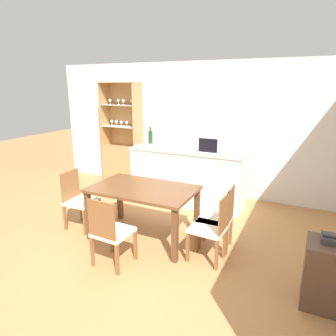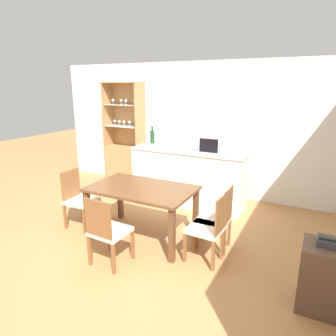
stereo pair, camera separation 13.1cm
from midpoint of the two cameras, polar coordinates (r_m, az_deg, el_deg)
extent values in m
plane|color=#B27A47|center=(4.08, -6.96, -15.81)|extent=(18.00, 18.00, 0.00)
cube|color=silver|center=(5.92, 6.46, 7.32)|extent=(6.80, 0.06, 2.55)
cube|color=white|center=(5.45, 2.95, -1.81)|extent=(2.03, 0.60, 0.98)
cube|color=beige|center=(5.32, 3.03, 3.37)|extent=(2.06, 0.63, 0.03)
cube|color=tan|center=(6.71, -9.11, 0.60)|extent=(0.84, 0.39, 0.81)
cube|color=tan|center=(6.67, -8.60, 10.01)|extent=(0.84, 0.02, 1.36)
cube|color=tan|center=(6.76, -12.42, 9.90)|extent=(0.02, 0.39, 1.36)
cube|color=tan|center=(6.29, -6.41, 9.77)|extent=(0.02, 0.39, 1.36)
cube|color=tan|center=(6.49, -9.79, 15.76)|extent=(0.84, 0.39, 0.02)
cube|color=white|center=(6.54, -9.43, 7.84)|extent=(0.79, 0.34, 0.01)
cube|color=white|center=(6.50, -9.61, 11.76)|extent=(0.79, 0.34, 0.01)
cylinder|color=white|center=(6.74, -11.20, 8.04)|extent=(0.04, 0.04, 0.01)
cylinder|color=white|center=(6.73, -11.21, 8.29)|extent=(0.01, 0.01, 0.06)
sphere|color=white|center=(6.73, -11.24, 8.73)|extent=(0.06, 0.06, 0.06)
cylinder|color=white|center=(6.65, -11.53, 11.81)|extent=(0.04, 0.04, 0.01)
cylinder|color=white|center=(6.64, -11.54, 12.08)|extent=(0.01, 0.01, 0.06)
sphere|color=white|center=(6.64, -11.57, 12.52)|extent=(0.06, 0.06, 0.06)
cylinder|color=white|center=(6.64, -10.34, 7.97)|extent=(0.04, 0.04, 0.01)
cylinder|color=white|center=(6.63, -10.36, 8.23)|extent=(0.01, 0.01, 0.06)
sphere|color=white|center=(6.63, -10.38, 8.67)|extent=(0.06, 0.06, 0.06)
cylinder|color=white|center=(6.59, -9.99, 11.86)|extent=(0.04, 0.04, 0.01)
cylinder|color=white|center=(6.59, -10.00, 12.13)|extent=(0.01, 0.01, 0.06)
sphere|color=white|center=(6.59, -10.02, 12.57)|extent=(0.06, 0.06, 0.06)
cylinder|color=white|center=(6.54, -9.45, 7.90)|extent=(0.04, 0.04, 0.01)
cylinder|color=white|center=(6.54, -9.46, 8.17)|extent=(0.01, 0.01, 0.06)
sphere|color=white|center=(6.53, -9.48, 8.62)|extent=(0.06, 0.06, 0.06)
cylinder|color=white|center=(6.43, -9.12, 11.81)|extent=(0.04, 0.04, 0.01)
cylinder|color=white|center=(6.43, -9.13, 12.08)|extent=(0.01, 0.01, 0.06)
sphere|color=white|center=(6.42, -9.15, 12.54)|extent=(0.06, 0.06, 0.06)
cylinder|color=white|center=(6.47, -8.41, 7.86)|extent=(0.04, 0.04, 0.01)
cylinder|color=white|center=(6.46, -8.42, 8.13)|extent=(0.01, 0.01, 0.06)
sphere|color=white|center=(6.46, -8.44, 8.58)|extent=(0.06, 0.06, 0.06)
cylinder|color=white|center=(6.37, -7.55, 11.84)|extent=(0.04, 0.04, 0.01)
cylinder|color=white|center=(6.37, -7.56, 12.11)|extent=(0.01, 0.01, 0.06)
sphere|color=white|center=(6.37, -7.58, 12.58)|extent=(0.06, 0.06, 0.06)
cylinder|color=white|center=(6.43, -7.17, 7.86)|extent=(0.04, 0.04, 0.01)
cylinder|color=white|center=(6.42, -7.18, 8.13)|extent=(0.01, 0.01, 0.06)
sphere|color=white|center=(6.42, -7.19, 8.58)|extent=(0.06, 0.06, 0.06)
cube|color=brown|center=(4.15, -5.71, -4.01)|extent=(1.44, 0.88, 0.04)
cube|color=brown|center=(4.38, -15.71, -8.76)|extent=(0.07, 0.07, 0.71)
cube|color=brown|center=(3.71, 0.29, -12.77)|extent=(0.07, 0.07, 0.71)
cube|color=brown|center=(4.92, -9.90, -5.63)|extent=(0.07, 0.07, 0.71)
cube|color=brown|center=(4.34, 4.64, -8.42)|extent=(0.07, 0.07, 0.71)
cube|color=beige|center=(4.74, -16.87, -6.22)|extent=(0.42, 0.42, 0.05)
cube|color=brown|center=(4.78, -18.88, -3.08)|extent=(0.03, 0.38, 0.44)
cube|color=brown|center=(4.84, -13.56, -8.29)|extent=(0.04, 0.04, 0.39)
cube|color=brown|center=(4.58, -16.39, -9.90)|extent=(0.04, 0.04, 0.39)
cube|color=brown|center=(5.06, -16.92, -7.46)|extent=(0.04, 0.04, 0.39)
cube|color=brown|center=(4.81, -19.80, -8.93)|extent=(0.04, 0.04, 0.39)
cube|color=beige|center=(3.78, 6.63, -11.35)|extent=(0.43, 0.43, 0.05)
cube|color=brown|center=(3.61, 9.66, -8.50)|extent=(0.04, 0.38, 0.44)
cube|color=brown|center=(3.80, 2.77, -14.84)|extent=(0.04, 0.04, 0.39)
cube|color=brown|center=(4.09, 5.08, -12.50)|extent=(0.04, 0.04, 0.39)
cube|color=brown|center=(3.67, 8.17, -16.11)|extent=(0.04, 0.04, 0.39)
cube|color=brown|center=(3.98, 10.10, -13.56)|extent=(0.04, 0.04, 0.39)
cube|color=beige|center=(4.00, 7.90, -9.77)|extent=(0.42, 0.42, 0.05)
cube|color=brown|center=(3.86, 10.84, -6.92)|extent=(0.03, 0.38, 0.44)
cube|color=brown|center=(3.99, 4.41, -13.24)|extent=(0.04, 0.04, 0.39)
cube|color=brown|center=(4.30, 6.06, -11.03)|extent=(0.04, 0.04, 0.39)
cube|color=brown|center=(3.90, 9.70, -14.13)|extent=(0.04, 0.04, 0.39)
cube|color=brown|center=(4.22, 10.94, -11.78)|extent=(0.04, 0.04, 0.39)
cube|color=beige|center=(3.74, -11.38, -11.88)|extent=(0.43, 0.43, 0.05)
cube|color=brown|center=(3.50, -13.64, -9.56)|extent=(0.38, 0.03, 0.44)
cube|color=brown|center=(4.07, -11.60, -12.94)|extent=(0.04, 0.04, 0.39)
cube|color=brown|center=(3.87, -7.23, -14.34)|extent=(0.04, 0.04, 0.39)
cube|color=brown|center=(3.83, -15.22, -15.10)|extent=(0.04, 0.04, 0.39)
cube|color=brown|center=(3.62, -10.74, -16.80)|extent=(0.04, 0.04, 0.39)
cube|color=silver|center=(5.16, 8.24, 4.55)|extent=(0.50, 0.34, 0.27)
cube|color=black|center=(5.02, 6.86, 4.29)|extent=(0.32, 0.01, 0.23)
cylinder|color=#193D23|center=(5.87, -3.99, 5.86)|extent=(0.08, 0.08, 0.24)
cylinder|color=#193D23|center=(5.84, -4.03, 7.47)|extent=(0.03, 0.03, 0.09)
cube|color=#38383D|center=(3.28, 27.84, -11.96)|extent=(0.20, 0.18, 0.06)
cylinder|color=#38383D|center=(3.22, 27.97, -11.44)|extent=(0.18, 0.03, 0.03)
camera|label=1|loc=(0.07, -90.80, -0.22)|focal=32.00mm
camera|label=2|loc=(0.07, 89.20, 0.22)|focal=32.00mm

